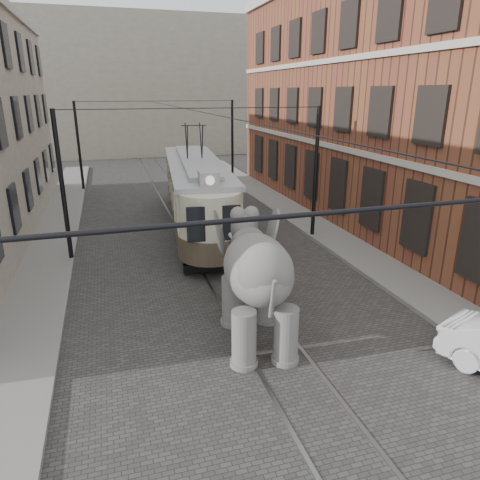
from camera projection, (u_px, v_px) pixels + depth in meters
name	position (u px, v px, depth m)	size (l,w,h in m)	color
ground	(245.00, 307.00, 14.20)	(120.00, 120.00, 0.00)	#3D3A38
tram_rails	(245.00, 307.00, 14.20)	(1.54, 80.00, 0.02)	slate
sidewalk_right	(405.00, 283.00, 15.80)	(2.00, 60.00, 0.15)	slate
sidewalk_left	(25.00, 336.00, 12.41)	(2.00, 60.00, 0.15)	slate
brick_building	(393.00, 103.00, 23.43)	(8.00, 26.00, 12.00)	brown
distant_block	(137.00, 87.00, 48.27)	(28.00, 10.00, 14.00)	gray
catenary	(204.00, 186.00, 17.72)	(11.00, 30.20, 6.00)	black
tram	(195.00, 177.00, 21.91)	(2.65, 12.84, 5.09)	beige
elephant	(258.00, 286.00, 11.77)	(3.02, 5.48, 3.36)	#63615C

